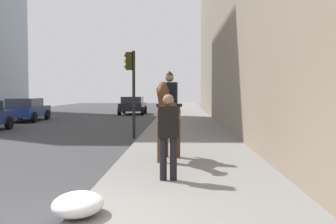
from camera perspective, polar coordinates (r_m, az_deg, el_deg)
mounted_horse_near at (r=10.45m, az=0.09°, el=0.15°), size 2.15×0.76×2.28m
pedestrian_greeting at (r=8.11m, az=0.05°, el=-2.65°), size 0.27×0.41×1.70m
car_near_lane at (r=27.33m, az=-19.02°, el=0.38°), size 4.55×2.15×1.44m
car_far_lane at (r=33.60m, az=-4.90°, el=0.95°), size 3.88×2.07×1.44m
traffic_light_near_curb at (r=16.41m, az=-5.08°, el=4.49°), size 0.20×0.44×3.47m
snow_pile_near at (r=6.11m, az=-12.33°, el=-12.33°), size 0.94×0.72×0.32m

